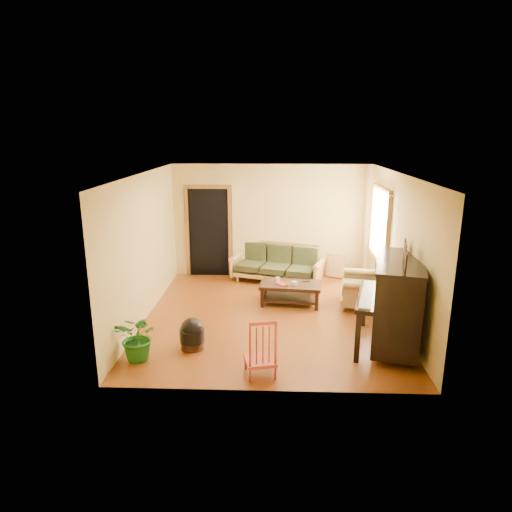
{
  "coord_description": "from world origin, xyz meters",
  "views": [
    {
      "loc": [
        0.06,
        -7.82,
        3.29
      ],
      "look_at": [
        -0.26,
        0.2,
        1.1
      ],
      "focal_mm": 32.0,
      "sensor_mm": 36.0,
      "label": 1
    }
  ],
  "objects_px": {
    "sofa": "(276,264)",
    "footstool": "(192,337)",
    "piano": "(397,304)",
    "ceramic_crock": "(353,275)",
    "red_chair": "(260,346)",
    "potted_plant": "(139,337)",
    "armchair": "(362,283)",
    "coffee_table": "(290,294)"
  },
  "relations": [
    {
      "from": "sofa",
      "to": "piano",
      "type": "height_order",
      "value": "piano"
    },
    {
      "from": "sofa",
      "to": "ceramic_crock",
      "type": "bearing_deg",
      "value": 24.2
    },
    {
      "from": "sofa",
      "to": "red_chair",
      "type": "xyz_separation_m",
      "value": [
        -0.24,
        -4.11,
        0.01
      ]
    },
    {
      "from": "piano",
      "to": "red_chair",
      "type": "xyz_separation_m",
      "value": [
        -2.09,
        -0.95,
        -0.27
      ]
    },
    {
      "from": "ceramic_crock",
      "to": "sofa",
      "type": "bearing_deg",
      "value": -173.79
    },
    {
      "from": "red_chair",
      "to": "potted_plant",
      "type": "distance_m",
      "value": 1.84
    },
    {
      "from": "ceramic_crock",
      "to": "piano",
      "type": "bearing_deg",
      "value": -88.21
    },
    {
      "from": "ceramic_crock",
      "to": "potted_plant",
      "type": "relative_size",
      "value": 0.35
    },
    {
      "from": "coffee_table",
      "to": "armchair",
      "type": "height_order",
      "value": "armchair"
    },
    {
      "from": "coffee_table",
      "to": "ceramic_crock",
      "type": "distance_m",
      "value": 2.16
    },
    {
      "from": "sofa",
      "to": "potted_plant",
      "type": "height_order",
      "value": "sofa"
    },
    {
      "from": "coffee_table",
      "to": "ceramic_crock",
      "type": "relative_size",
      "value": 4.62
    },
    {
      "from": "sofa",
      "to": "coffee_table",
      "type": "height_order",
      "value": "sofa"
    },
    {
      "from": "piano",
      "to": "ceramic_crock",
      "type": "distance_m",
      "value": 3.4
    },
    {
      "from": "coffee_table",
      "to": "potted_plant",
      "type": "height_order",
      "value": "potted_plant"
    },
    {
      "from": "red_chair",
      "to": "ceramic_crock",
      "type": "height_order",
      "value": "red_chair"
    },
    {
      "from": "armchair",
      "to": "piano",
      "type": "bearing_deg",
      "value": -74.06
    },
    {
      "from": "coffee_table",
      "to": "red_chair",
      "type": "bearing_deg",
      "value": -100.56
    },
    {
      "from": "red_chair",
      "to": "sofa",
      "type": "bearing_deg",
      "value": 72.89
    },
    {
      "from": "armchair",
      "to": "footstool",
      "type": "bearing_deg",
      "value": -138.31
    },
    {
      "from": "footstool",
      "to": "coffee_table",
      "type": "bearing_deg",
      "value": 51.0
    },
    {
      "from": "red_chair",
      "to": "armchair",
      "type": "bearing_deg",
      "value": 41.08
    },
    {
      "from": "armchair",
      "to": "red_chair",
      "type": "bearing_deg",
      "value": -116.2
    },
    {
      "from": "piano",
      "to": "potted_plant",
      "type": "bearing_deg",
      "value": -157.13
    },
    {
      "from": "sofa",
      "to": "piano",
      "type": "xyz_separation_m",
      "value": [
        1.86,
        -3.16,
        0.28
      ]
    },
    {
      "from": "coffee_table",
      "to": "ceramic_crock",
      "type": "height_order",
      "value": "coffee_table"
    },
    {
      "from": "piano",
      "to": "red_chair",
      "type": "distance_m",
      "value": 2.32
    },
    {
      "from": "sofa",
      "to": "potted_plant",
      "type": "bearing_deg",
      "value": -100.61
    },
    {
      "from": "coffee_table",
      "to": "footstool",
      "type": "height_order",
      "value": "coffee_table"
    },
    {
      "from": "sofa",
      "to": "armchair",
      "type": "height_order",
      "value": "armchair"
    },
    {
      "from": "piano",
      "to": "armchair",
      "type": "bearing_deg",
      "value": 111.37
    },
    {
      "from": "coffee_table",
      "to": "red_chair",
      "type": "xyz_separation_m",
      "value": [
        -0.51,
        -2.74,
        0.22
      ]
    },
    {
      "from": "potted_plant",
      "to": "coffee_table",
      "type": "bearing_deg",
      "value": 45.65
    },
    {
      "from": "ceramic_crock",
      "to": "potted_plant",
      "type": "height_order",
      "value": "potted_plant"
    },
    {
      "from": "sofa",
      "to": "footstool",
      "type": "height_order",
      "value": "sofa"
    },
    {
      "from": "footstool",
      "to": "ceramic_crock",
      "type": "relative_size",
      "value": 1.55
    },
    {
      "from": "ceramic_crock",
      "to": "potted_plant",
      "type": "bearing_deg",
      "value": -133.95
    },
    {
      "from": "coffee_table",
      "to": "potted_plant",
      "type": "relative_size",
      "value": 1.62
    },
    {
      "from": "coffee_table",
      "to": "footstool",
      "type": "xyz_separation_m",
      "value": [
        -1.6,
        -1.97,
        -0.03
      ]
    },
    {
      "from": "armchair",
      "to": "piano",
      "type": "distance_m",
      "value": 1.75
    },
    {
      "from": "piano",
      "to": "potted_plant",
      "type": "height_order",
      "value": "piano"
    },
    {
      "from": "footstool",
      "to": "potted_plant",
      "type": "distance_m",
      "value": 0.84
    }
  ]
}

